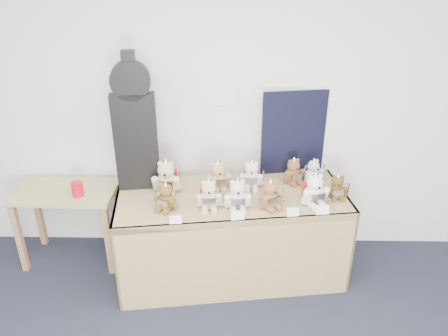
{
  "coord_description": "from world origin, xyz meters",
  "views": [
    {
      "loc": [
        0.2,
        -1.04,
        2.53
      ],
      "look_at": [
        0.14,
        1.93,
        1.06
      ],
      "focal_mm": 35.0,
      "sensor_mm": 36.0,
      "label": 1
    }
  ],
  "objects_px": {
    "red_cup": "(77,189)",
    "teddy_front_far_right": "(314,191)",
    "teddy_back_centre_right": "(251,176)",
    "teddy_front_far_left": "(166,198)",
    "teddy_back_centre_left": "(218,177)",
    "teddy_back_end": "(313,172)",
    "guitar_case": "(135,125)",
    "teddy_back_left": "(166,178)",
    "display_table": "(233,217)",
    "teddy_back_right": "(294,172)",
    "side_table": "(67,202)",
    "teddy_front_left": "(209,195)",
    "teddy_front_right": "(270,196)",
    "teddy_front_centre": "(237,196)",
    "teddy_front_end": "(337,188)"
  },
  "relations": [
    {
      "from": "teddy_front_far_left",
      "to": "teddy_back_right",
      "type": "distance_m",
      "value": 1.11
    },
    {
      "from": "guitar_case",
      "to": "teddy_back_left",
      "type": "distance_m",
      "value": 0.49
    },
    {
      "from": "teddy_front_far_right",
      "to": "teddy_back_right",
      "type": "bearing_deg",
      "value": 88.99
    },
    {
      "from": "teddy_back_centre_right",
      "to": "teddy_back_centre_left",
      "type": "bearing_deg",
      "value": -167.92
    },
    {
      "from": "side_table",
      "to": "teddy_back_centre_right",
      "type": "xyz_separation_m",
      "value": [
        1.59,
        -0.03,
        0.29
      ]
    },
    {
      "from": "display_table",
      "to": "teddy_back_right",
      "type": "bearing_deg",
      "value": 22.34
    },
    {
      "from": "side_table",
      "to": "teddy_front_far_right",
      "type": "xyz_separation_m",
      "value": [
        2.06,
        -0.3,
        0.3
      ]
    },
    {
      "from": "teddy_front_far_left",
      "to": "teddy_back_end",
      "type": "bearing_deg",
      "value": 43.43
    },
    {
      "from": "guitar_case",
      "to": "teddy_front_far_left",
      "type": "bearing_deg",
      "value": -60.83
    },
    {
      "from": "teddy_front_end",
      "to": "teddy_back_centre_left",
      "type": "relative_size",
      "value": 0.78
    },
    {
      "from": "teddy_front_far_left",
      "to": "teddy_back_centre_left",
      "type": "relative_size",
      "value": 0.86
    },
    {
      "from": "teddy_front_far_right",
      "to": "teddy_back_centre_left",
      "type": "relative_size",
      "value": 1.04
    },
    {
      "from": "side_table",
      "to": "teddy_front_left",
      "type": "bearing_deg",
      "value": -15.05
    },
    {
      "from": "display_table",
      "to": "teddy_back_right",
      "type": "height_order",
      "value": "teddy_back_right"
    },
    {
      "from": "teddy_front_centre",
      "to": "teddy_back_left",
      "type": "xyz_separation_m",
      "value": [
        -0.57,
        0.24,
        0.02
      ]
    },
    {
      "from": "teddy_front_end",
      "to": "teddy_back_left",
      "type": "xyz_separation_m",
      "value": [
        -1.36,
        0.06,
        0.04
      ]
    },
    {
      "from": "teddy_back_end",
      "to": "teddy_back_centre_left",
      "type": "bearing_deg",
      "value": 156.31
    },
    {
      "from": "display_table",
      "to": "teddy_front_far_right",
      "type": "relative_size",
      "value": 6.55
    },
    {
      "from": "teddy_front_right",
      "to": "teddy_back_centre_right",
      "type": "xyz_separation_m",
      "value": [
        -0.13,
        0.33,
        -0.0
      ]
    },
    {
      "from": "teddy_front_left",
      "to": "teddy_front_far_right",
      "type": "distance_m",
      "value": 0.81
    },
    {
      "from": "teddy_back_centre_left",
      "to": "teddy_front_left",
      "type": "bearing_deg",
      "value": -119.53
    },
    {
      "from": "side_table",
      "to": "teddy_back_centre_left",
      "type": "relative_size",
      "value": 3.02
    },
    {
      "from": "side_table",
      "to": "teddy_back_right",
      "type": "xyz_separation_m",
      "value": [
        1.95,
        0.05,
        0.29
      ]
    },
    {
      "from": "teddy_front_right",
      "to": "teddy_front_far_right",
      "type": "height_order",
      "value": "teddy_front_far_right"
    },
    {
      "from": "guitar_case",
      "to": "teddy_front_far_left",
      "type": "height_order",
      "value": "guitar_case"
    },
    {
      "from": "red_cup",
      "to": "teddy_front_far_right",
      "type": "xyz_separation_m",
      "value": [
        1.91,
        -0.2,
        0.12
      ]
    },
    {
      "from": "teddy_front_far_right",
      "to": "teddy_back_end",
      "type": "relative_size",
      "value": 1.26
    },
    {
      "from": "teddy_back_left",
      "to": "teddy_back_centre_left",
      "type": "relative_size",
      "value": 1.11
    },
    {
      "from": "display_table",
      "to": "side_table",
      "type": "distance_m",
      "value": 1.46
    },
    {
      "from": "red_cup",
      "to": "teddy_back_centre_right",
      "type": "xyz_separation_m",
      "value": [
        1.44,
        0.07,
        0.1
      ]
    },
    {
      "from": "red_cup",
      "to": "teddy_front_right",
      "type": "bearing_deg",
      "value": -9.37
    },
    {
      "from": "display_table",
      "to": "teddy_front_end",
      "type": "relative_size",
      "value": 8.73
    },
    {
      "from": "teddy_front_centre",
      "to": "side_table",
      "type": "bearing_deg",
      "value": 160.6
    },
    {
      "from": "teddy_front_right",
      "to": "guitar_case",
      "type": "bearing_deg",
      "value": 131.48
    },
    {
      "from": "red_cup",
      "to": "teddy_front_end",
      "type": "relative_size",
      "value": 0.57
    },
    {
      "from": "teddy_front_far_right",
      "to": "teddy_back_centre_right",
      "type": "xyz_separation_m",
      "value": [
        -0.47,
        0.27,
        -0.01
      ]
    },
    {
      "from": "red_cup",
      "to": "teddy_back_right",
      "type": "height_order",
      "value": "teddy_back_right"
    },
    {
      "from": "display_table",
      "to": "teddy_front_far_left",
      "type": "height_order",
      "value": "teddy_front_far_left"
    },
    {
      "from": "display_table",
      "to": "teddy_front_centre",
      "type": "bearing_deg",
      "value": -83.45
    },
    {
      "from": "display_table",
      "to": "teddy_front_far_right",
      "type": "distance_m",
      "value": 0.69
    },
    {
      "from": "teddy_back_centre_left",
      "to": "red_cup",
      "type": "bearing_deg",
      "value": 163.59
    },
    {
      "from": "red_cup",
      "to": "teddy_back_left",
      "type": "relative_size",
      "value": 0.4
    },
    {
      "from": "teddy_front_left",
      "to": "teddy_front_far_right",
      "type": "bearing_deg",
      "value": -1.0
    },
    {
      "from": "teddy_front_centre",
      "to": "teddy_back_right",
      "type": "xyz_separation_m",
      "value": [
        0.48,
        0.43,
        -0.01
      ]
    },
    {
      "from": "teddy_front_right",
      "to": "teddy_back_end",
      "type": "relative_size",
      "value": 1.12
    },
    {
      "from": "side_table",
      "to": "red_cup",
      "type": "relative_size",
      "value": 6.83
    },
    {
      "from": "teddy_front_right",
      "to": "teddy_back_end",
      "type": "bearing_deg",
      "value": 14.61
    },
    {
      "from": "red_cup",
      "to": "teddy_back_end",
      "type": "xyz_separation_m",
      "value": [
        1.97,
        0.16,
        0.09
      ]
    },
    {
      "from": "teddy_front_far_left",
      "to": "teddy_back_left",
      "type": "xyz_separation_m",
      "value": [
        -0.03,
        0.26,
        0.03
      ]
    },
    {
      "from": "display_table",
      "to": "teddy_front_right",
      "type": "relative_size",
      "value": 7.36
    }
  ]
}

